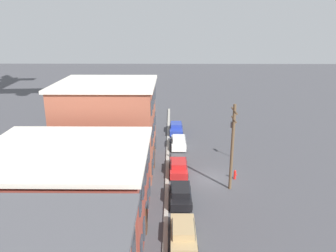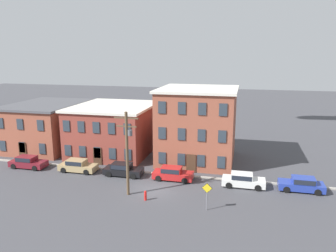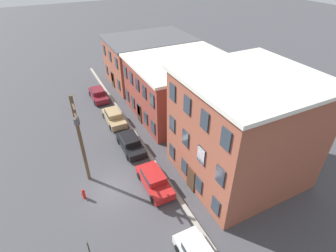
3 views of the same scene
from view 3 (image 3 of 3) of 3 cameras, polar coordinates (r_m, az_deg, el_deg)
The scene contains 12 objects.
ground_plane at distance 23.44m, azimuth -11.86°, elevation -13.27°, with size 200.00×200.00×0.00m, color #424247.
kerb_strip at distance 24.33m, azimuth -1.59°, elevation -9.92°, with size 56.00×0.36×0.16m, color #9E998E.
apartment_corner at distance 40.82m, azimuth -4.07°, elevation 14.31°, with size 9.45×12.30×6.49m.
apartment_midblock at distance 31.81m, azimuth 3.21°, elevation 8.60°, with size 10.55×11.84×6.65m.
apartment_far at distance 22.44m, azimuth 16.10°, elevation -0.57°, with size 9.73×10.05×9.38m.
car_maroon at distance 36.94m, azimuth -14.96°, elevation 6.77°, with size 4.40×1.92×1.43m.
car_tan at distance 31.33m, azimuth -11.72°, elevation 2.07°, with size 4.40×1.92×1.43m.
car_black at distance 26.80m, azimuth -8.20°, elevation -3.61°, with size 4.40×1.92×1.43m.
car_red at distance 22.71m, azimuth -3.02°, elevation -11.56°, with size 4.40×1.92×1.43m.
caution_sign at distance 18.35m, azimuth -16.78°, elevation -24.49°, with size 0.93×0.08×2.56m.
utility_pole at distance 21.88m, azimuth -18.64°, elevation -2.19°, with size 2.40×0.44×8.29m.
fire_hydrant at distance 23.02m, azimuth -17.88°, elevation -13.86°, with size 0.24×0.34×0.96m.
Camera 3 is at (15.97, -2.73, 16.94)m, focal length 28.00 mm.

